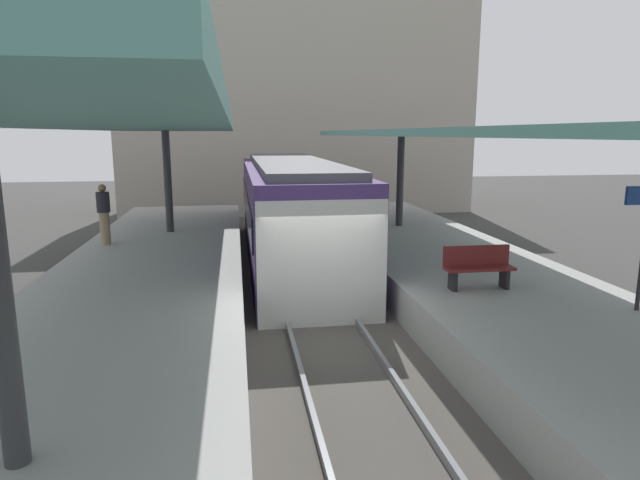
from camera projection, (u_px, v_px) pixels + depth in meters
ground_plane at (326, 344)px, 10.67m from camera, size 80.00×80.00×0.00m
platform_left at (124, 331)px, 10.00m from camera, size 4.40×28.00×1.00m
platform_right at (508, 311)px, 11.15m from camera, size 4.40×28.00×1.00m
track_ballast at (326, 339)px, 10.65m from camera, size 3.20×28.00×0.20m
rail_near_side at (290, 333)px, 10.51m from camera, size 0.08×28.00×0.14m
rail_far_side at (362, 329)px, 10.73m from camera, size 0.08×28.00×0.14m
commuter_train at (292, 212)px, 16.54m from camera, size 2.78×11.88×3.10m
canopy_left at (125, 126)px, 10.64m from camera, size 4.18×21.00×3.34m
canopy_right at (488, 134)px, 11.82m from camera, size 4.18×21.00×3.18m
platform_bench at (478, 266)px, 10.90m from camera, size 1.40×0.41×0.86m
passenger_near_bench at (104, 213)px, 15.19m from camera, size 0.36×0.36×1.70m
station_building_backdrop at (295, 107)px, 29.25m from camera, size 18.00×6.00×11.00m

